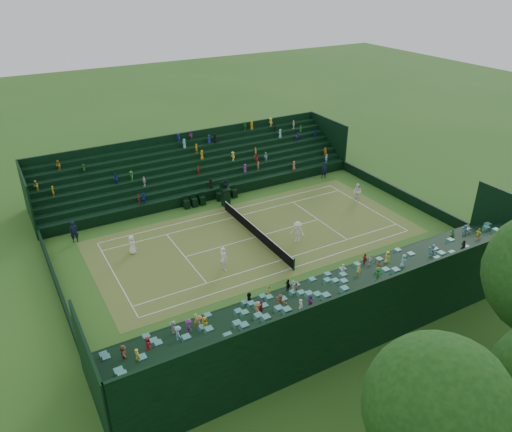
{
  "coord_description": "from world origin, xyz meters",
  "views": [
    {
      "loc": [
        31.67,
        -17.88,
        20.82
      ],
      "look_at": [
        0.0,
        0.0,
        2.0
      ],
      "focal_mm": 35.0,
      "sensor_mm": 36.0,
      "label": 1
    }
  ],
  "objects_px": {
    "umpire_chair": "(226,195)",
    "player_near_east": "(224,259)",
    "tennis_net": "(256,232)",
    "player_far_east": "(297,232)",
    "player_far_west": "(357,192)",
    "player_near_west": "(132,245)"
  },
  "relations": [
    {
      "from": "tennis_net",
      "to": "player_far_east",
      "type": "height_order",
      "value": "player_far_east"
    },
    {
      "from": "player_near_east",
      "to": "player_far_east",
      "type": "relative_size",
      "value": 1.07
    },
    {
      "from": "umpire_chair",
      "to": "player_near_west",
      "type": "bearing_deg",
      "value": -68.42
    },
    {
      "from": "umpire_chair",
      "to": "player_far_west",
      "type": "distance_m",
      "value": 12.69
    },
    {
      "from": "player_near_west",
      "to": "player_far_west",
      "type": "xyz_separation_m",
      "value": [
        1.04,
        21.86,
        0.06
      ]
    },
    {
      "from": "player_near_east",
      "to": "player_far_west",
      "type": "bearing_deg",
      "value": -89.14
    },
    {
      "from": "umpire_chair",
      "to": "player_near_east",
      "type": "height_order",
      "value": "umpire_chair"
    },
    {
      "from": "player_near_east",
      "to": "player_far_east",
      "type": "height_order",
      "value": "player_near_east"
    },
    {
      "from": "umpire_chair",
      "to": "player_far_east",
      "type": "bearing_deg",
      "value": 13.68
    },
    {
      "from": "umpire_chair",
      "to": "player_near_west",
      "type": "xyz_separation_m",
      "value": [
        4.05,
        -10.24,
        -0.34
      ]
    },
    {
      "from": "umpire_chair",
      "to": "player_far_east",
      "type": "xyz_separation_m",
      "value": [
        8.89,
        2.16,
        -0.22
      ]
    },
    {
      "from": "player_far_west",
      "to": "tennis_net",
      "type": "bearing_deg",
      "value": -91.4
    },
    {
      "from": "tennis_net",
      "to": "player_near_west",
      "type": "bearing_deg",
      "value": -104.77
    },
    {
      "from": "player_near_west",
      "to": "player_far_west",
      "type": "relative_size",
      "value": 0.93
    },
    {
      "from": "umpire_chair",
      "to": "player_near_east",
      "type": "distance_m",
      "value": 10.93
    },
    {
      "from": "player_near_east",
      "to": "player_far_east",
      "type": "xyz_separation_m",
      "value": [
        -0.84,
        7.15,
        -0.06
      ]
    },
    {
      "from": "tennis_net",
      "to": "umpire_chair",
      "type": "relative_size",
      "value": 4.43
    },
    {
      "from": "player_near_west",
      "to": "player_near_east",
      "type": "xyz_separation_m",
      "value": [
        5.68,
        5.25,
        0.19
      ]
    },
    {
      "from": "umpire_chair",
      "to": "player_near_east",
      "type": "relative_size",
      "value": 1.36
    },
    {
      "from": "player_near_east",
      "to": "player_far_east",
      "type": "bearing_deg",
      "value": -98.08
    },
    {
      "from": "tennis_net",
      "to": "player_near_east",
      "type": "relative_size",
      "value": 6.01
    },
    {
      "from": "player_near_west",
      "to": "player_far_west",
      "type": "bearing_deg",
      "value": -113.78
    }
  ]
}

